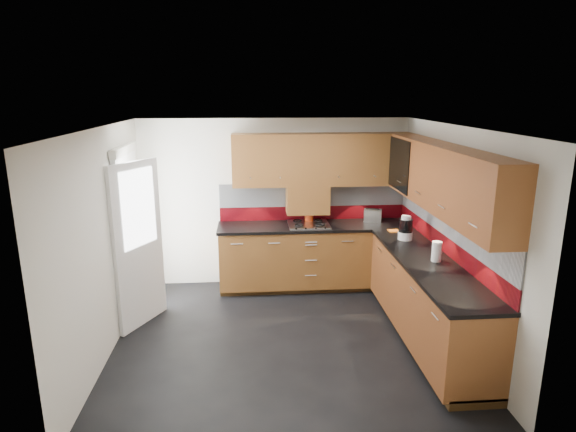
{
  "coord_description": "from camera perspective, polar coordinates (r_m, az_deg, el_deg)",
  "views": [
    {
      "loc": [
        -0.36,
        -4.97,
        2.75
      ],
      "look_at": [
        0.09,
        0.65,
        1.29
      ],
      "focal_mm": 30.0,
      "sensor_mm": 36.0,
      "label": 1
    }
  ],
  "objects": [
    {
      "name": "toaster",
      "position": [
        7.02,
        10.01,
        0.07
      ],
      "size": [
        0.28,
        0.22,
        0.18
      ],
      "color": "silver",
      "rests_on": "countertop"
    },
    {
      "name": "paper_towel",
      "position": [
        5.54,
        17.19,
        -4.04
      ],
      "size": [
        0.11,
        0.11,
        0.22
      ],
      "primitive_type": "cylinder",
      "rotation": [
        0.0,
        0.0,
        0.01
      ],
      "color": "white",
      "rests_on": "countertop"
    },
    {
      "name": "glass_cabinet",
      "position": [
        6.44,
        14.27,
        6.16
      ],
      "size": [
        0.32,
        0.8,
        0.66
      ],
      "color": "black",
      "rests_on": "room"
    },
    {
      "name": "orange_cloth",
      "position": [
        6.59,
        12.41,
        -1.72
      ],
      "size": [
        0.15,
        0.13,
        0.02
      ],
      "primitive_type": "cube",
      "rotation": [
        0.0,
        0.0,
        0.08
      ],
      "color": "orange",
      "rests_on": "countertop"
    },
    {
      "name": "countertop",
      "position": [
        6.12,
        8.97,
        -3.08
      ],
      "size": [
        2.72,
        3.22,
        0.04
      ],
      "color": "black",
      "rests_on": "base_cabinets"
    },
    {
      "name": "gas_hob",
      "position": [
        6.73,
        2.47,
        -0.99
      ],
      "size": [
        0.57,
        0.5,
        0.04
      ],
      "color": "silver",
      "rests_on": "countertop"
    },
    {
      "name": "base_cabinets",
      "position": [
        6.3,
        8.88,
        -7.22
      ],
      "size": [
        2.7,
        3.2,
        0.95
      ],
      "color": "brown",
      "rests_on": "room"
    },
    {
      "name": "back_door",
      "position": [
        6.13,
        -17.83,
        -2.47
      ],
      "size": [
        0.42,
        1.19,
        2.04
      ],
      "color": "white",
      "rests_on": "room"
    },
    {
      "name": "room",
      "position": [
        5.13,
        -0.46,
        0.4
      ],
      "size": [
        4.0,
        3.8,
        2.64
      ],
      "color": "black"
    },
    {
      "name": "utensil_pot",
      "position": [
        6.88,
        2.51,
        0.06
      ],
      "size": [
        0.12,
        0.12,
        0.43
      ],
      "color": "#C43A12",
      "rests_on": "countertop"
    },
    {
      "name": "upper_cabinets",
      "position": [
        6.03,
        10.77,
        5.56
      ],
      "size": [
        2.5,
        3.2,
        0.72
      ],
      "color": "brown",
      "rests_on": "room"
    },
    {
      "name": "extractor_hood",
      "position": [
        6.81,
        2.33,
        2.02
      ],
      "size": [
        0.6,
        0.33,
        0.4
      ],
      "primitive_type": "cube",
      "color": "brown",
      "rests_on": "room"
    },
    {
      "name": "backsplash",
      "position": [
        6.3,
        10.57,
        0.11
      ],
      "size": [
        2.7,
        3.2,
        0.54
      ],
      "color": "maroon",
      "rests_on": "countertop"
    },
    {
      "name": "food_processor",
      "position": [
        6.23,
        13.76,
        -1.49
      ],
      "size": [
        0.18,
        0.18,
        0.3
      ],
      "color": "white",
      "rests_on": "countertop"
    }
  ]
}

